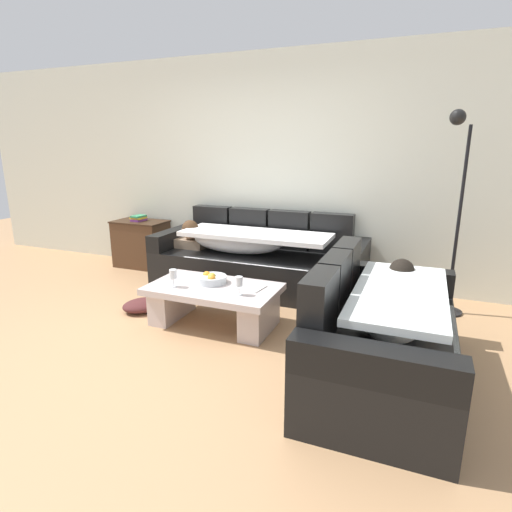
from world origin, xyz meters
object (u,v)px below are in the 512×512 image
at_px(coffee_table, 214,300).
at_px(fruit_bowl, 211,279).
at_px(couch_along_wall, 255,260).
at_px(wine_glass_near_right, 239,282).
at_px(wine_glass_near_left, 173,275).
at_px(crumpled_garment, 142,305).
at_px(side_cabinet, 141,244).
at_px(book_stack_on_cabinet, 139,218).
at_px(couch_near_window, 382,334).
at_px(floor_lamp, 455,203).
at_px(open_magazine, 248,287).

height_order(coffee_table, fruit_bowl, fruit_bowl).
relative_size(couch_along_wall, wine_glass_near_right, 14.70).
distance_m(wine_glass_near_left, wine_glass_near_right, 0.64).
bearing_deg(couch_along_wall, crumpled_garment, -125.03).
relative_size(side_cabinet, book_stack_on_cabinet, 3.53).
relative_size(couch_near_window, floor_lamp, 0.91).
distance_m(coffee_table, open_magazine, 0.36).
relative_size(couch_near_window, fruit_bowl, 6.36).
bearing_deg(crumpled_garment, side_cabinet, 126.80).
bearing_deg(wine_glass_near_right, side_cabinet, 145.45).
bearing_deg(open_magazine, coffee_table, -156.17).
height_order(side_cabinet, crumpled_garment, side_cabinet).
xyz_separation_m(couch_near_window, open_magazine, (-1.23, 0.45, 0.05)).
xyz_separation_m(wine_glass_near_left, wine_glass_near_right, (0.64, 0.03, 0.00)).
height_order(couch_along_wall, book_stack_on_cabinet, couch_along_wall).
relative_size(open_magazine, side_cabinet, 0.39).
relative_size(wine_glass_near_left, side_cabinet, 0.23).
relative_size(wine_glass_near_right, floor_lamp, 0.09).
bearing_deg(wine_glass_near_left, coffee_table, 25.37).
relative_size(wine_glass_near_left, book_stack_on_cabinet, 0.81).
height_order(couch_along_wall, crumpled_garment, couch_along_wall).
height_order(fruit_bowl, open_magazine, fruit_bowl).
bearing_deg(couch_along_wall, book_stack_on_cabinet, 172.98).
xyz_separation_m(coffee_table, floor_lamp, (2.00, 1.10, 0.88)).
bearing_deg(open_magazine, wine_glass_near_right, -81.62).
distance_m(floor_lamp, crumpled_garment, 3.21).
relative_size(coffee_table, fruit_bowl, 4.29).
height_order(fruit_bowl, wine_glass_near_left, wine_glass_near_left).
xyz_separation_m(floor_lamp, crumpled_garment, (-2.83, -1.08, -1.06)).
distance_m(couch_along_wall, floor_lamp, 2.20).
relative_size(open_magazine, floor_lamp, 0.14).
distance_m(couch_near_window, wine_glass_near_left, 1.89).
xyz_separation_m(wine_glass_near_left, book_stack_on_cabinet, (-1.53, 1.51, 0.18)).
height_order(wine_glass_near_left, floor_lamp, floor_lamp).
height_order(couch_near_window, crumpled_garment, couch_near_window).
xyz_separation_m(fruit_bowl, wine_glass_near_left, (-0.27, -0.23, 0.08)).
height_order(couch_along_wall, open_magazine, couch_along_wall).
bearing_deg(crumpled_garment, fruit_bowl, 4.26).
bearing_deg(couch_near_window, open_magazine, 70.02).
bearing_deg(couch_near_window, wine_glass_near_left, 83.83).
relative_size(coffee_table, open_magazine, 4.29).
bearing_deg(wine_glass_near_right, open_magazine, 90.63).
distance_m(fruit_bowl, floor_lamp, 2.40).
xyz_separation_m(wine_glass_near_right, crumpled_garment, (-1.15, 0.14, -0.44)).
bearing_deg(floor_lamp, crumpled_garment, -159.05).
distance_m(fruit_bowl, crumpled_garment, 0.86).
distance_m(couch_near_window, coffee_table, 1.59).
bearing_deg(wine_glass_near_left, open_magazine, 20.98).
distance_m(open_magazine, side_cabinet, 2.50).
xyz_separation_m(wine_glass_near_left, open_magazine, (0.64, 0.25, -0.11)).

